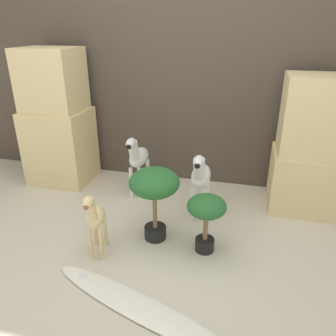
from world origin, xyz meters
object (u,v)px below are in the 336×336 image
at_px(zebra_right, 200,176).
at_px(potted_palm_back, 154,188).
at_px(surfboard, 137,305).
at_px(zebra_left, 138,158).
at_px(potted_palm_front, 206,212).
at_px(giraffe_figurine, 95,218).

bearing_deg(zebra_right, potted_palm_back, -124.87).
bearing_deg(surfboard, zebra_right, 79.74).
xyz_separation_m(zebra_left, potted_palm_back, (0.38, -0.70, 0.06)).
xyz_separation_m(zebra_left, potted_palm_front, (0.79, -0.76, -0.06)).
relative_size(zebra_right, giraffe_figurine, 1.15).
bearing_deg(potted_palm_back, giraffe_figurine, -139.51).
bearing_deg(zebra_left, potted_palm_back, -61.83).
bearing_deg(giraffe_figurine, potted_palm_front, 17.60).
relative_size(zebra_right, surfboard, 0.49).
relative_size(zebra_left, giraffe_figurine, 1.15).
relative_size(giraffe_figurine, potted_palm_front, 1.21).
xyz_separation_m(giraffe_figurine, potted_palm_back, (0.36, 0.31, 0.13)).
distance_m(potted_palm_front, surfboard, 0.81).
height_order(potted_palm_back, surfboard, potted_palm_back).
height_order(zebra_right, zebra_left, same).
height_order(giraffe_figurine, potted_palm_front, giraffe_figurine).
xyz_separation_m(zebra_right, zebra_left, (-0.67, 0.28, 0.00)).
xyz_separation_m(potted_palm_front, potted_palm_back, (-0.41, 0.06, 0.12)).
distance_m(zebra_right, surfboard, 1.22).
bearing_deg(zebra_left, zebra_right, -22.82).
xyz_separation_m(zebra_left, giraffe_figurine, (0.01, -1.01, -0.07)).
bearing_deg(surfboard, potted_palm_front, 63.63).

